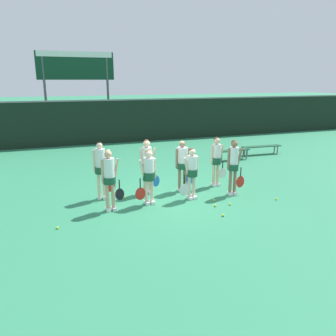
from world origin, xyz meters
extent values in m
plane|color=#2D7F56|center=(0.00, 0.00, 0.00)|extent=(140.00, 140.00, 0.00)
cube|color=black|center=(0.00, 9.66, 1.22)|extent=(60.00, 0.06, 2.45)
cube|color=slate|center=(0.00, 9.66, 2.49)|extent=(60.00, 0.08, 0.08)
cylinder|color=#515156|center=(-3.50, 11.07, 2.58)|extent=(0.14, 0.14, 5.17)
cylinder|color=#515156|center=(0.08, 11.07, 2.58)|extent=(0.14, 0.14, 5.17)
cube|color=#0F3823|center=(-1.71, 11.07, 4.38)|extent=(4.36, 0.12, 1.57)
cube|color=white|center=(-1.71, 11.00, 5.01)|extent=(4.18, 0.02, 0.31)
cube|color=#19472D|center=(4.47, 3.62, 0.46)|extent=(1.66, 0.44, 0.04)
cylinder|color=slate|center=(5.13, 3.78, 0.22)|extent=(0.06, 0.06, 0.44)
cylinder|color=slate|center=(5.15, 3.53, 0.22)|extent=(0.06, 0.06, 0.44)
cylinder|color=slate|center=(3.78, 3.71, 0.22)|extent=(0.06, 0.06, 0.44)
cylinder|color=slate|center=(3.80, 3.46, 0.22)|extent=(0.06, 0.06, 0.44)
cube|color=#19472D|center=(6.39, 4.16, 0.41)|extent=(2.10, 0.46, 0.04)
cylinder|color=slate|center=(7.25, 4.24, 0.20)|extent=(0.06, 0.06, 0.39)
cylinder|color=slate|center=(7.24, 3.99, 0.20)|extent=(0.06, 0.06, 0.39)
cylinder|color=slate|center=(5.55, 4.33, 0.20)|extent=(0.06, 0.06, 0.39)
cylinder|color=slate|center=(5.54, 4.08, 0.20)|extent=(0.06, 0.06, 0.39)
cylinder|color=tan|center=(-1.86, -0.52, 0.42)|extent=(0.10, 0.10, 0.83)
cylinder|color=tan|center=(-2.02, -0.53, 0.42)|extent=(0.10, 0.10, 0.83)
cube|color=white|center=(-1.85, -0.55, 0.04)|extent=(0.13, 0.25, 0.09)
cube|color=white|center=(-2.02, -0.56, 0.04)|extent=(0.13, 0.25, 0.09)
cylinder|color=#194C33|center=(-1.94, -0.53, 0.90)|extent=(0.35, 0.35, 0.19)
cylinder|color=white|center=(-1.94, -0.53, 1.18)|extent=(0.31, 0.31, 0.69)
sphere|color=tan|center=(-1.94, -0.53, 1.63)|extent=(0.21, 0.21, 0.21)
sphere|color=#D8B772|center=(-1.94, -0.51, 1.65)|extent=(0.19, 0.19, 0.19)
cylinder|color=tan|center=(-1.75, -0.51, 1.17)|extent=(0.22, 0.09, 0.66)
cylinder|color=tan|center=(-2.12, -0.54, 1.17)|extent=(0.08, 0.08, 0.66)
cylinder|color=black|center=(-1.67, -0.53, 0.75)|extent=(0.03, 0.03, 0.26)
ellipsoid|color=black|center=(-1.67, -0.53, 0.45)|extent=(0.26, 0.03, 0.36)
cylinder|color=beige|center=(-0.67, -0.41, 0.39)|extent=(0.10, 0.10, 0.79)
cylinder|color=beige|center=(-0.85, -0.42, 0.39)|extent=(0.10, 0.10, 0.79)
cube|color=white|center=(-0.67, -0.44, 0.04)|extent=(0.13, 0.25, 0.09)
cube|color=white|center=(-0.85, -0.45, 0.04)|extent=(0.13, 0.25, 0.09)
cylinder|color=#194C33|center=(-0.76, -0.41, 0.87)|extent=(0.37, 0.37, 0.24)
cylinder|color=white|center=(-0.76, -0.41, 1.10)|extent=(0.32, 0.32, 0.63)
sphere|color=beige|center=(-0.76, -0.41, 1.53)|extent=(0.22, 0.22, 0.22)
sphere|color=olive|center=(-0.76, -0.39, 1.55)|extent=(0.20, 0.20, 0.20)
cylinder|color=beige|center=(-0.96, -0.43, 1.09)|extent=(0.20, 0.09, 0.60)
cylinder|color=beige|center=(-0.57, -0.40, 1.09)|extent=(0.08, 0.08, 0.60)
cylinder|color=black|center=(-1.04, -0.45, 0.70)|extent=(0.03, 0.03, 0.28)
ellipsoid|color=red|center=(-1.04, -0.45, 0.36)|extent=(0.31, 0.03, 0.39)
cylinder|color=beige|center=(0.69, -0.42, 0.38)|extent=(0.10, 0.10, 0.77)
cylinder|color=beige|center=(0.53, -0.44, 0.38)|extent=(0.10, 0.10, 0.77)
cube|color=white|center=(0.70, -0.45, 0.04)|extent=(0.14, 0.25, 0.09)
cube|color=white|center=(0.53, -0.47, 0.04)|extent=(0.14, 0.25, 0.09)
cylinder|color=#194C33|center=(0.61, -0.43, 0.84)|extent=(0.35, 0.35, 0.22)
cylinder|color=white|center=(0.61, -0.43, 1.07)|extent=(0.30, 0.30, 0.61)
sphere|color=beige|center=(0.61, -0.43, 1.49)|extent=(0.22, 0.22, 0.22)
sphere|color=#4C331E|center=(0.61, -0.41, 1.51)|extent=(0.20, 0.20, 0.20)
cylinder|color=beige|center=(0.42, -0.45, 1.06)|extent=(0.20, 0.10, 0.58)
cylinder|color=beige|center=(0.79, -0.41, 1.06)|extent=(0.08, 0.08, 0.58)
cylinder|color=black|center=(0.34, -0.48, 0.68)|extent=(0.03, 0.03, 0.28)
ellipsoid|color=silver|center=(0.34, -0.48, 0.34)|extent=(0.30, 0.03, 0.39)
cylinder|color=#8C664C|center=(2.07, -0.55, 0.43)|extent=(0.10, 0.10, 0.85)
cylinder|color=#8C664C|center=(1.92, -0.53, 0.43)|extent=(0.10, 0.10, 0.85)
cube|color=white|center=(2.07, -0.57, 0.04)|extent=(0.14, 0.25, 0.09)
cube|color=white|center=(1.91, -0.56, 0.04)|extent=(0.14, 0.25, 0.09)
cylinder|color=#194C33|center=(2.00, -0.54, 0.92)|extent=(0.33, 0.33, 0.20)
cylinder|color=white|center=(2.00, -0.54, 1.21)|extent=(0.28, 0.28, 0.71)
sphere|color=#8C664C|center=(2.00, -0.54, 1.67)|extent=(0.21, 0.21, 0.21)
sphere|color=#4C331E|center=(2.00, -0.52, 1.70)|extent=(0.20, 0.20, 0.20)
cylinder|color=#8C664C|center=(2.18, -0.56, 1.20)|extent=(0.22, 0.10, 0.68)
cylinder|color=#8C664C|center=(1.82, -0.52, 1.20)|extent=(0.08, 0.08, 0.68)
cylinder|color=black|center=(2.25, -0.59, 0.76)|extent=(0.03, 0.03, 0.28)
ellipsoid|color=red|center=(2.25, -0.59, 0.42)|extent=(0.29, 0.03, 0.39)
cylinder|color=beige|center=(-1.94, 0.49, 0.43)|extent=(0.10, 0.10, 0.86)
cylinder|color=beige|center=(-2.11, 0.52, 0.43)|extent=(0.10, 0.10, 0.86)
cube|color=white|center=(-1.95, 0.46, 0.04)|extent=(0.15, 0.26, 0.09)
cube|color=white|center=(-2.11, 0.49, 0.04)|extent=(0.15, 0.26, 0.09)
cylinder|color=#194C33|center=(-2.03, 0.50, 0.93)|extent=(0.35, 0.35, 0.21)
cylinder|color=white|center=(-2.03, 0.50, 1.23)|extent=(0.30, 0.30, 0.74)
sphere|color=beige|center=(-2.03, 0.50, 1.69)|extent=(0.19, 0.19, 0.19)
sphere|color=black|center=(-2.02, 0.52, 1.71)|extent=(0.18, 0.18, 0.18)
cylinder|color=beige|center=(-1.84, 0.47, 1.21)|extent=(0.23, 0.11, 0.70)
cylinder|color=beige|center=(-2.21, 0.53, 1.21)|extent=(0.08, 0.08, 0.70)
cylinder|color=black|center=(-1.76, 0.44, 0.76)|extent=(0.03, 0.03, 0.29)
ellipsoid|color=red|center=(-1.76, 0.44, 0.42)|extent=(0.31, 0.03, 0.40)
cylinder|color=beige|center=(-0.47, 0.50, 0.42)|extent=(0.10, 0.10, 0.85)
cylinder|color=beige|center=(-0.63, 0.52, 0.42)|extent=(0.10, 0.10, 0.85)
cube|color=white|center=(-0.47, 0.47, 0.04)|extent=(0.13, 0.25, 0.09)
cube|color=white|center=(-0.64, 0.49, 0.04)|extent=(0.13, 0.25, 0.09)
cylinder|color=#194C33|center=(-0.55, 0.51, 0.91)|extent=(0.35, 0.35, 0.19)
cylinder|color=white|center=(-0.55, 0.51, 1.19)|extent=(0.31, 0.31, 0.69)
sphere|color=beige|center=(-0.55, 0.51, 1.65)|extent=(0.23, 0.23, 0.23)
sphere|color=#4C331E|center=(-0.55, 0.53, 1.68)|extent=(0.21, 0.21, 0.21)
cylinder|color=beige|center=(-0.36, 0.49, 1.18)|extent=(0.22, 0.10, 0.66)
cylinder|color=beige|center=(-0.73, 0.53, 1.18)|extent=(0.08, 0.08, 0.66)
cylinder|color=black|center=(-0.28, 0.46, 0.75)|extent=(0.03, 0.03, 0.29)
ellipsoid|color=blue|center=(-0.28, 0.46, 0.41)|extent=(0.27, 0.03, 0.40)
cylinder|color=#8C664C|center=(0.71, 0.38, 0.40)|extent=(0.10, 0.10, 0.81)
cylinder|color=#8C664C|center=(0.52, 0.37, 0.40)|extent=(0.10, 0.10, 0.81)
cube|color=white|center=(0.71, 0.35, 0.04)|extent=(0.13, 0.25, 0.09)
cube|color=white|center=(0.52, 0.34, 0.04)|extent=(0.13, 0.25, 0.09)
cylinder|color=#194C33|center=(0.62, 0.37, 0.87)|extent=(0.40, 0.40, 0.19)
cylinder|color=white|center=(0.62, 0.37, 1.14)|extent=(0.34, 0.34, 0.68)
sphere|color=#8C664C|center=(0.62, 0.37, 1.58)|extent=(0.20, 0.20, 0.20)
sphere|color=#D8B772|center=(0.61, 0.39, 1.60)|extent=(0.18, 0.18, 0.18)
cylinder|color=#8C664C|center=(0.83, 0.39, 1.13)|extent=(0.21, 0.09, 0.64)
cylinder|color=#8C664C|center=(0.41, 0.36, 1.13)|extent=(0.08, 0.08, 0.64)
cylinder|color=black|center=(0.91, 0.38, 0.72)|extent=(0.03, 0.03, 0.28)
ellipsoid|color=blue|center=(0.91, 0.38, 0.39)|extent=(0.30, 0.03, 0.38)
cylinder|color=beige|center=(2.00, 0.49, 0.41)|extent=(0.10, 0.10, 0.82)
cylinder|color=beige|center=(1.85, 0.48, 0.41)|extent=(0.10, 0.10, 0.82)
cube|color=white|center=(2.01, 0.46, 0.04)|extent=(0.13, 0.25, 0.09)
cube|color=white|center=(1.85, 0.45, 0.04)|extent=(0.13, 0.25, 0.09)
cylinder|color=#194C33|center=(1.93, 0.49, 0.90)|extent=(0.33, 0.33, 0.23)
cylinder|color=white|center=(1.93, 0.49, 1.15)|extent=(0.28, 0.28, 0.66)
sphere|color=beige|center=(1.93, 0.49, 1.59)|extent=(0.22, 0.22, 0.22)
sphere|color=#4C331E|center=(1.92, 0.50, 1.62)|extent=(0.21, 0.21, 0.21)
cylinder|color=beige|center=(2.11, 0.50, 1.13)|extent=(0.21, 0.09, 0.63)
cylinder|color=beige|center=(1.75, 0.47, 1.13)|extent=(0.08, 0.08, 0.63)
cylinder|color=black|center=(2.19, 0.48, 0.74)|extent=(0.03, 0.03, 0.26)
ellipsoid|color=silver|center=(2.19, 0.48, 0.42)|extent=(0.32, 0.03, 0.36)
sphere|color=#CCE033|center=(1.46, -1.33, 0.03)|extent=(0.07, 0.07, 0.07)
sphere|color=#CCE033|center=(-1.35, 0.27, 0.03)|extent=(0.07, 0.07, 0.07)
sphere|color=#CCE033|center=(3.04, -1.44, 0.03)|extent=(0.06, 0.06, 0.06)
sphere|color=#CCE033|center=(0.87, -2.01, 0.04)|extent=(0.07, 0.07, 0.07)
sphere|color=#CCE033|center=(-3.41, -1.30, 0.03)|extent=(0.07, 0.07, 0.07)
sphere|color=#CCE033|center=(1.17, -0.88, 0.03)|extent=(0.07, 0.07, 0.07)
sphere|color=#CCE033|center=(2.91, 0.67, 0.03)|extent=(0.07, 0.07, 0.07)
sphere|color=#CCE033|center=(0.99, -1.30, 0.04)|extent=(0.07, 0.07, 0.07)
sphere|color=#CCE033|center=(1.08, 0.99, 0.03)|extent=(0.07, 0.07, 0.07)
camera|label=1|loc=(-3.33, -9.29, 3.61)|focal=35.00mm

